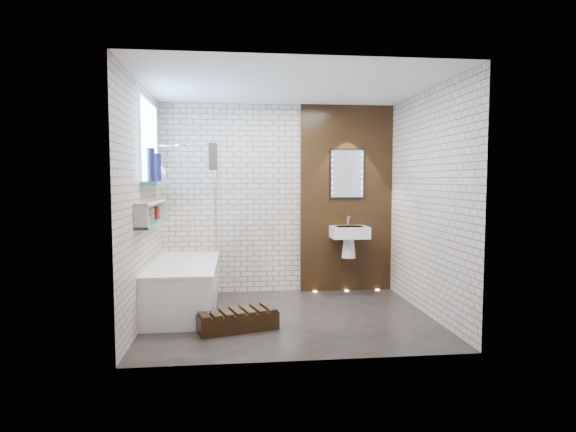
{
  "coord_description": "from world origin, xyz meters",
  "views": [
    {
      "loc": [
        -0.6,
        -5.27,
        1.56
      ],
      "look_at": [
        0.0,
        0.15,
        1.15
      ],
      "focal_mm": 29.61,
      "sensor_mm": 36.0,
      "label": 1
    }
  ],
  "objects": [
    {
      "name": "room_shell",
      "position": [
        0.0,
        0.0,
        1.3
      ],
      "size": [
        3.24,
        3.2,
        2.6
      ],
      "color": "#B5A190",
      "rests_on": "ground"
    },
    {
      "name": "bathtub",
      "position": [
        -1.22,
        0.45,
        0.29
      ],
      "size": [
        0.79,
        1.74,
        0.7
      ],
      "color": "white",
      "rests_on": "ground"
    },
    {
      "name": "walnut_panel",
      "position": [
        0.95,
        1.27,
        1.3
      ],
      "size": [
        1.3,
        0.06,
        2.6
      ],
      "primitive_type": "cube",
      "color": "black",
      "rests_on": "ground"
    },
    {
      "name": "bath_screen",
      "position": [
        -0.87,
        0.89,
        1.28
      ],
      "size": [
        0.01,
        0.78,
        1.4
      ],
      "primitive_type": "cube",
      "color": "white",
      "rests_on": "bathtub"
    },
    {
      "name": "walnut_step",
      "position": [
        -0.6,
        -0.36,
        0.09
      ],
      "size": [
        0.9,
        0.59,
        0.18
      ],
      "primitive_type": "cube",
      "rotation": [
        0.0,
        0.0,
        0.29
      ],
      "color": "black",
      "rests_on": "ground"
    },
    {
      "name": "towel",
      "position": [
        -0.87,
        0.64,
        1.85
      ],
      "size": [
        0.09,
        0.25,
        0.32
      ],
      "primitive_type": "cube",
      "color": "#292421",
      "rests_on": "bath_screen"
    },
    {
      "name": "led_mirror",
      "position": [
        0.95,
        1.23,
        1.65
      ],
      "size": [
        0.5,
        0.02,
        0.7
      ],
      "color": "black",
      "rests_on": "walnut_panel"
    },
    {
      "name": "shower_head",
      "position": [
        -1.3,
        0.95,
        2.0
      ],
      "size": [
        0.18,
        0.18,
        0.02
      ],
      "primitive_type": "cylinder",
      "color": "silver",
      "rests_on": "room_shell"
    },
    {
      "name": "niche_bottles",
      "position": [
        -1.53,
        0.02,
        1.17
      ],
      "size": [
        0.06,
        0.9,
        0.16
      ],
      "color": "maroon",
      "rests_on": "display_niche"
    },
    {
      "name": "ground",
      "position": [
        0.0,
        0.0,
        0.0
      ],
      "size": [
        3.2,
        3.2,
        0.0
      ],
      "primitive_type": "plane",
      "color": "black",
      "rests_on": "ground"
    },
    {
      "name": "clerestory_window",
      "position": [
        -1.57,
        0.35,
        1.9
      ],
      "size": [
        0.18,
        1.0,
        0.94
      ],
      "color": "#7FADE0",
      "rests_on": "room_shell"
    },
    {
      "name": "sill_vases",
      "position": [
        -1.5,
        0.27,
        1.68
      ],
      "size": [
        0.18,
        0.58,
        0.36
      ],
      "color": "white",
      "rests_on": "clerestory_window"
    },
    {
      "name": "washbasin",
      "position": [
        0.95,
        1.07,
        0.79
      ],
      "size": [
        0.5,
        0.36,
        0.58
      ],
      "color": "white",
      "rests_on": "walnut_panel"
    },
    {
      "name": "display_niche",
      "position": [
        -1.53,
        0.15,
        1.2
      ],
      "size": [
        0.14,
        1.3,
        0.26
      ],
      "color": "teal",
      "rests_on": "room_shell"
    },
    {
      "name": "floor_uplights",
      "position": [
        0.95,
        1.2,
        0.01
      ],
      "size": [
        0.96,
        0.06,
        0.01
      ],
      "color": "#FFD899",
      "rests_on": "ground"
    }
  ]
}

